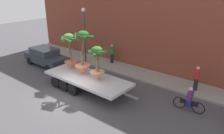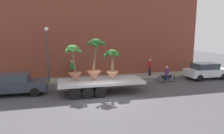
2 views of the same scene
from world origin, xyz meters
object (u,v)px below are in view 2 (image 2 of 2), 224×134
Objects in this scene: potted_palm_front at (74,65)px; street_lamp at (47,48)px; parked_car at (206,71)px; flatbed_trailer at (98,83)px; cyclist at (167,75)px; trailing_car at (14,84)px; potted_palm_rear at (95,63)px; pedestrian_near_gate at (72,69)px; pedestrian_far_left at (150,67)px; potted_palm_middle at (112,65)px.

potted_palm_front is 4.12m from street_lamp.
parked_car is 0.85× the size of street_lamp.
flatbed_trailer is 2.23m from potted_palm_front.
trailing_car reaches higher than cyclist.
potted_palm_rear is 1.82× the size of pedestrian_near_gate.
potted_palm_rear is at bearing -146.57° from pedestrian_far_left.
potted_palm_rear is at bearing -73.98° from pedestrian_near_gate.
potted_palm_middle is at bearing -168.40° from parked_car.
potted_palm_front is 1.56× the size of pedestrian_near_gate.
pedestrian_near_gate is 0.35× the size of street_lamp.
potted_palm_front is at bearing -60.01° from street_lamp.
cyclist is 4.46m from parked_car.
potted_palm_middle is (1.34, -0.04, -0.19)m from potted_palm_rear.
pedestrian_far_left reaches higher than trailing_car.
pedestrian_near_gate and pedestrian_far_left have the same top height.
potted_palm_middle reaches higher than pedestrian_far_left.
flatbed_trailer is 1.62× the size of trailing_car.
potted_palm_front is (-1.69, 0.31, 1.42)m from flatbed_trailer.
trailing_car is 0.94× the size of street_lamp.
flatbed_trailer is at bearing -10.41° from potted_palm_front.
parked_car is at bearing 8.04° from potted_palm_front.
parked_car is 0.91× the size of trailing_car.
pedestrian_near_gate reaches higher than parked_car.
trailing_car is at bearing -177.19° from cyclist.
potted_palm_rear is at bearing 148.54° from flatbed_trailer.
potted_palm_front is at bearing -171.96° from parked_car.
flatbed_trailer is at bearing -169.21° from parked_car.
street_lamp is at bearing 134.35° from flatbed_trailer.
flatbed_trailer is at bearing -45.65° from street_lamp.
flatbed_trailer is 1.78× the size of parked_car.
trailing_car is at bearing 170.00° from potted_palm_rear.
flatbed_trailer is 7.56m from pedestrian_far_left.
trailing_car is 4.25m from street_lamp.
potted_palm_front is at bearing -10.85° from trailing_car.
potted_palm_front is at bearing 172.46° from potted_palm_rear.
potted_palm_middle is 0.56× the size of parked_car.
street_lamp reaches higher than cyclist.
potted_palm_middle reaches higher than pedestrian_near_gate.
potted_palm_middle is at bearing -4.75° from potted_palm_front.
pedestrian_near_gate is 3.28m from street_lamp.
trailing_car is at bearing -138.61° from pedestrian_near_gate.
potted_palm_middle is 0.86× the size of potted_palm_front.
potted_palm_middle is 1.25× the size of cyclist.
pedestrian_near_gate is (0.09, 4.72, -1.15)m from potted_palm_front.
flatbed_trailer is at bearing -72.43° from pedestrian_near_gate.
street_lamp reaches higher than potted_palm_middle.
pedestrian_near_gate is at bearing 107.57° from flatbed_trailer.
pedestrian_near_gate is at bearing 167.14° from parked_car.
parked_car is at bearing 10.79° from flatbed_trailer.
potted_palm_rear reaches higher than pedestrian_near_gate.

